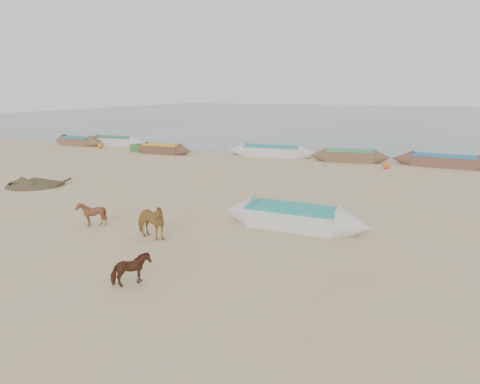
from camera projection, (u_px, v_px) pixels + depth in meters
name	position (u px, v px, depth m)	size (l,w,h in m)	color
ground	(194.00, 243.00, 16.07)	(140.00, 140.00, 0.00)	tan
sea	(400.00, 116.00, 89.64)	(160.00, 160.00, 0.00)	slate
cow_adult	(150.00, 221.00, 16.43)	(0.70, 1.53, 1.29)	olive
calf_front	(91.00, 214.00, 18.00)	(0.80, 0.90, 0.99)	#5B2F1C
calf_right	(132.00, 270.00, 12.55)	(0.88, 0.75, 0.89)	#4C2618
near_canoe	(294.00, 217.00, 17.81)	(5.85, 1.42, 0.84)	beige
debris_pile	(35.00, 181.00, 25.66)	(3.12, 3.12, 0.45)	brown
waterline_canoes	(308.00, 153.00, 35.23)	(54.79, 4.41, 0.91)	brown
beach_clutter	(376.00, 161.00, 32.18)	(41.98, 4.45, 0.64)	#30662E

